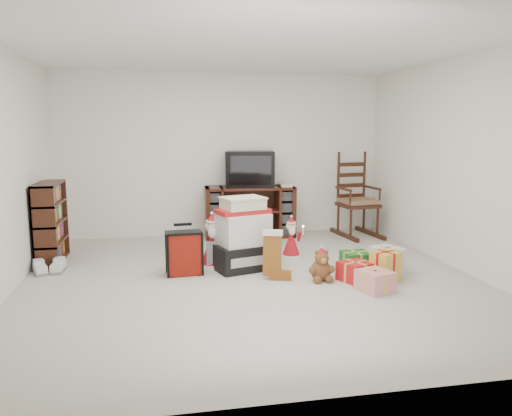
{
  "coord_description": "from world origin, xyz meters",
  "views": [
    {
      "loc": [
        -0.96,
        -5.24,
        1.67
      ],
      "look_at": [
        0.16,
        0.6,
        0.71
      ],
      "focal_mm": 35.0,
      "sensor_mm": 36.0,
      "label": 1
    }
  ],
  "objects_px": {
    "gift_pile": "(243,238)",
    "teddy_bear": "(321,267)",
    "crt_television": "(250,169)",
    "sneaker_pair": "(49,268)",
    "red_suitcase": "(184,253)",
    "gift_cluster": "(369,267)",
    "bookshelf": "(51,224)",
    "santa_figurine": "(291,242)",
    "tv_stand": "(250,212)",
    "mrs_claus_figurine": "(212,246)",
    "rocking_chair": "(356,206)"
  },
  "relations": [
    {
      "from": "tv_stand",
      "to": "mrs_claus_figurine",
      "type": "bearing_deg",
      "value": -112.66
    },
    {
      "from": "tv_stand",
      "to": "rocking_chair",
      "type": "relative_size",
      "value": 1.03
    },
    {
      "from": "teddy_bear",
      "to": "crt_television",
      "type": "bearing_deg",
      "value": 98.47
    },
    {
      "from": "teddy_bear",
      "to": "crt_television",
      "type": "relative_size",
      "value": 0.42
    },
    {
      "from": "red_suitcase",
      "to": "mrs_claus_figurine",
      "type": "distance_m",
      "value": 0.45
    },
    {
      "from": "gift_pile",
      "to": "santa_figurine",
      "type": "xyz_separation_m",
      "value": [
        0.7,
        0.42,
        -0.16
      ]
    },
    {
      "from": "teddy_bear",
      "to": "sneaker_pair",
      "type": "height_order",
      "value": "teddy_bear"
    },
    {
      "from": "tv_stand",
      "to": "mrs_claus_figurine",
      "type": "xyz_separation_m",
      "value": [
        -0.75,
        -1.6,
        -0.14
      ]
    },
    {
      "from": "red_suitcase",
      "to": "santa_figurine",
      "type": "bearing_deg",
      "value": 17.18
    },
    {
      "from": "mrs_claus_figurine",
      "to": "gift_cluster",
      "type": "bearing_deg",
      "value": -26.92
    },
    {
      "from": "red_suitcase",
      "to": "gift_cluster",
      "type": "distance_m",
      "value": 2.09
    },
    {
      "from": "tv_stand",
      "to": "teddy_bear",
      "type": "bearing_deg",
      "value": -78.74
    },
    {
      "from": "crt_television",
      "to": "gift_pile",
      "type": "bearing_deg",
      "value": -93.23
    },
    {
      "from": "mrs_claus_figurine",
      "to": "sneaker_pair",
      "type": "distance_m",
      "value": 1.91
    },
    {
      "from": "bookshelf",
      "to": "teddy_bear",
      "type": "distance_m",
      "value": 3.41
    },
    {
      "from": "red_suitcase",
      "to": "bookshelf",
      "type": "bearing_deg",
      "value": 146.57
    },
    {
      "from": "bookshelf",
      "to": "mrs_claus_figurine",
      "type": "xyz_separation_m",
      "value": [
        1.96,
        -0.64,
        -0.23
      ]
    },
    {
      "from": "rocking_chair",
      "to": "sneaker_pair",
      "type": "bearing_deg",
      "value": -169.97
    },
    {
      "from": "gift_cluster",
      "to": "mrs_claus_figurine",
      "type": "bearing_deg",
      "value": 153.08
    },
    {
      "from": "tv_stand",
      "to": "mrs_claus_figurine",
      "type": "height_order",
      "value": "tv_stand"
    },
    {
      "from": "santa_figurine",
      "to": "sneaker_pair",
      "type": "xyz_separation_m",
      "value": [
        -2.95,
        -0.16,
        -0.15
      ]
    },
    {
      "from": "rocking_chair",
      "to": "santa_figurine",
      "type": "xyz_separation_m",
      "value": [
        -1.35,
        -1.13,
        -0.25
      ]
    },
    {
      "from": "red_suitcase",
      "to": "teddy_bear",
      "type": "bearing_deg",
      "value": -22.92
    },
    {
      "from": "gift_pile",
      "to": "gift_cluster",
      "type": "distance_m",
      "value": 1.49
    },
    {
      "from": "tv_stand",
      "to": "santa_figurine",
      "type": "xyz_separation_m",
      "value": [
        0.31,
        -1.34,
        -0.18
      ]
    },
    {
      "from": "gift_pile",
      "to": "santa_figurine",
      "type": "relative_size",
      "value": 1.57
    },
    {
      "from": "gift_pile",
      "to": "mrs_claus_figurine",
      "type": "relative_size",
      "value": 1.28
    },
    {
      "from": "crt_television",
      "to": "sneaker_pair",
      "type": "bearing_deg",
      "value": -140.54
    },
    {
      "from": "gift_cluster",
      "to": "crt_television",
      "type": "relative_size",
      "value": 1.17
    },
    {
      "from": "sneaker_pair",
      "to": "bookshelf",
      "type": "bearing_deg",
      "value": 84.88
    },
    {
      "from": "gift_pile",
      "to": "crt_television",
      "type": "relative_size",
      "value": 1.05
    },
    {
      "from": "bookshelf",
      "to": "sneaker_pair",
      "type": "bearing_deg",
      "value": -83.31
    },
    {
      "from": "sneaker_pair",
      "to": "tv_stand",
      "type": "bearing_deg",
      "value": 17.66
    },
    {
      "from": "crt_television",
      "to": "tv_stand",
      "type": "bearing_deg",
      "value": -99.63
    },
    {
      "from": "santa_figurine",
      "to": "crt_television",
      "type": "height_order",
      "value": "crt_television"
    },
    {
      "from": "mrs_claus_figurine",
      "to": "crt_television",
      "type": "relative_size",
      "value": 0.82
    },
    {
      "from": "gift_pile",
      "to": "red_suitcase",
      "type": "xyz_separation_m",
      "value": [
        -0.7,
        -0.12,
        -0.11
      ]
    },
    {
      "from": "red_suitcase",
      "to": "crt_television",
      "type": "height_order",
      "value": "crt_television"
    },
    {
      "from": "bookshelf",
      "to": "santa_figurine",
      "type": "bearing_deg",
      "value": -7.28
    },
    {
      "from": "gift_pile",
      "to": "teddy_bear",
      "type": "distance_m",
      "value": 1.02
    },
    {
      "from": "rocking_chair",
      "to": "tv_stand",
      "type": "bearing_deg",
      "value": 166.23
    },
    {
      "from": "red_suitcase",
      "to": "mrs_claus_figurine",
      "type": "xyz_separation_m",
      "value": [
        0.35,
        0.28,
        -0.0
      ]
    },
    {
      "from": "tv_stand",
      "to": "red_suitcase",
      "type": "distance_m",
      "value": 2.18
    },
    {
      "from": "teddy_bear",
      "to": "bookshelf",
      "type": "bearing_deg",
      "value": 155.04
    },
    {
      "from": "red_suitcase",
      "to": "mrs_claus_figurine",
      "type": "height_order",
      "value": "mrs_claus_figurine"
    },
    {
      "from": "rocking_chair",
      "to": "santa_figurine",
      "type": "height_order",
      "value": "rocking_chair"
    },
    {
      "from": "teddy_bear",
      "to": "gift_cluster",
      "type": "bearing_deg",
      "value": -5.6
    },
    {
      "from": "gift_pile",
      "to": "santa_figurine",
      "type": "height_order",
      "value": "gift_pile"
    },
    {
      "from": "bookshelf",
      "to": "crt_television",
      "type": "height_order",
      "value": "crt_television"
    },
    {
      "from": "sneaker_pair",
      "to": "gift_cluster",
      "type": "relative_size",
      "value": 0.41
    }
  ]
}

